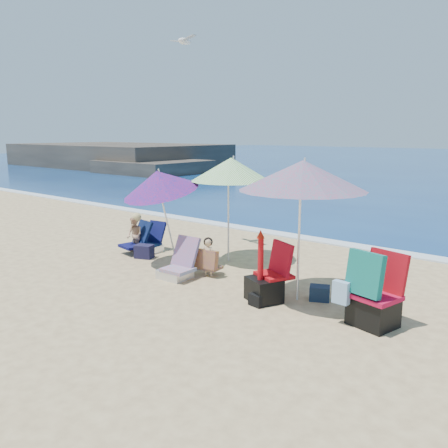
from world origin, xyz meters
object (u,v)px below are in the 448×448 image
Objects in this scene: umbrella_striped at (231,169)px; furled_umbrella at (261,263)px; camp_chair_left at (267,284)px; person_left at (135,235)px; camp_chair_right at (372,299)px; chair_rainbow at (178,267)px; chair_navy at (151,244)px; umbrella_blue at (159,182)px; seagull at (184,41)px; person_center at (208,258)px; umbrella_turquoise at (303,176)px.

umbrella_striped reaches higher than furled_umbrella.
person_left is at bearing 171.22° from camp_chair_left.
furled_umbrella is 1.90m from camp_chair_right.
chair_rainbow is at bearing -177.99° from camp_chair_left.
camp_chair_left is 0.85× the size of camp_chair_right.
umbrella_striped is at bearing 15.68° from chair_navy.
camp_chair_left reaches higher than chair_navy.
chair_navy is (-2.05, -0.58, -1.89)m from umbrella_striped.
camp_chair_left is (4.12, -1.01, 0.11)m from chair_navy.
seagull reaches higher than umbrella_blue.
person_left is (-4.25, 0.84, -0.26)m from furled_umbrella.
person_center is at bearing 2.36° from umbrella_blue.
camp_chair_right is (3.90, -1.51, -1.65)m from umbrella_striped.
person_left is at bearing -157.17° from umbrella_striped.
camp_chair_right is (1.86, 0.26, -0.28)m from furled_umbrella.
person_center is at bearing 161.31° from furled_umbrella.
person_left is (-2.56, 0.27, 0.07)m from person_center.
umbrella_turquoise is 3.47m from umbrella_blue.
umbrella_blue is 2.44× the size of seagull.
chair_rainbow is at bearing -169.58° from umbrella_turquoise.
umbrella_turquoise reaches higher than camp_chair_right.
seagull reaches higher than furled_umbrella.
chair_navy is 0.71× the size of camp_chair_left.
umbrella_striped is 2.58× the size of seagull.
umbrella_turquoise is 1.95m from camp_chair_left.
seagull is (-3.89, 2.07, 4.73)m from camp_chair_left.
umbrella_blue reaches higher than chair_rainbow.
furled_umbrella is at bearing -40.95° from umbrella_striped.
umbrella_striped is 2.00× the size of camp_chair_right.
camp_chair_left is (2.07, -1.59, -1.78)m from umbrella_striped.
umbrella_blue is at bearing -32.10° from chair_navy.
chair_rainbow is 0.62m from person_center.
umbrella_turquoise is at bearing -3.34° from person_left.
furled_umbrella is 1.28× the size of camp_chair_left.
person_center is (0.38, 0.47, 0.17)m from chair_rainbow.
person_left is (-2.21, -0.93, -1.63)m from umbrella_striped.
seagull is at bearing 149.73° from furled_umbrella.
camp_chair_right is 1.29× the size of seagull.
umbrella_turquoise is at bearing 43.65° from camp_chair_left.
umbrella_turquoise reaches higher than chair_navy.
seagull reaches higher than person_left.
furled_umbrella reaches higher than chair_rainbow.
furled_umbrella is 1.40× the size of seagull.
camp_chair_left is at bearing -12.85° from person_center.
person_center is at bearing 179.86° from umbrella_turquoise.
camp_chair_right is at bearing -4.95° from person_center.
camp_chair_right reaches higher than person_left.
person_center is (-1.69, 0.57, -0.33)m from furled_umbrella.
seagull reaches higher than chair_navy.
umbrella_striped reaches higher than camp_chair_left.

